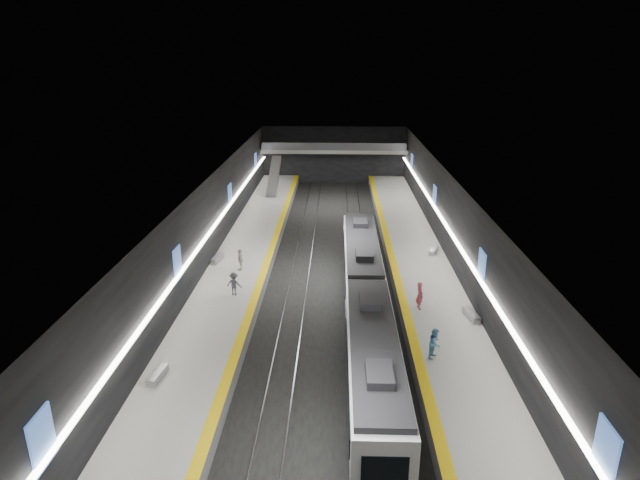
{
  "coord_description": "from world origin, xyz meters",
  "views": [
    {
      "loc": [
        0.54,
        -40.33,
        17.53
      ],
      "look_at": [
        -0.92,
        3.58,
        2.2
      ],
      "focal_mm": 30.0,
      "sensor_mm": 36.0,
      "label": 1
    }
  ],
  "objects_px": {
    "train": "(366,302)",
    "passenger_right_a": "(420,296)",
    "bench_left_near": "(157,375)",
    "passenger_left_a": "(240,260)",
    "bench_left_far": "(217,259)",
    "bench_right_near": "(472,315)",
    "passenger_left_b": "(234,284)",
    "escalator": "(274,176)",
    "bench_right_far": "(434,251)",
    "passenger_right_b": "(435,343)"
  },
  "relations": [
    {
      "from": "passenger_right_a",
      "to": "passenger_left_b",
      "type": "height_order",
      "value": "passenger_right_a"
    },
    {
      "from": "train",
      "to": "bench_left_far",
      "type": "relative_size",
      "value": 15.68
    },
    {
      "from": "bench_right_near",
      "to": "passenger_right_a",
      "type": "relative_size",
      "value": 0.95
    },
    {
      "from": "bench_right_far",
      "to": "bench_left_near",
      "type": "bearing_deg",
      "value": -110.19
    },
    {
      "from": "train",
      "to": "bench_left_near",
      "type": "height_order",
      "value": "train"
    },
    {
      "from": "bench_left_far",
      "to": "bench_right_far",
      "type": "xyz_separation_m",
      "value": [
        18.54,
        2.61,
        -0.02
      ]
    },
    {
      "from": "bench_left_far",
      "to": "passenger_left_a",
      "type": "bearing_deg",
      "value": -28.82
    },
    {
      "from": "escalator",
      "to": "passenger_left_a",
      "type": "xyz_separation_m",
      "value": [
        0.3,
        -26.58,
        -1.0
      ]
    },
    {
      "from": "bench_left_far",
      "to": "passenger_left_a",
      "type": "distance_m",
      "value": 3.02
    },
    {
      "from": "passenger_right_a",
      "to": "bench_left_near",
      "type": "bearing_deg",
      "value": 105.42
    },
    {
      "from": "bench_left_near",
      "to": "bench_right_near",
      "type": "bearing_deg",
      "value": 30.53
    },
    {
      "from": "bench_right_far",
      "to": "passenger_right_a",
      "type": "height_order",
      "value": "passenger_right_a"
    },
    {
      "from": "passenger_right_b",
      "to": "bench_left_far",
      "type": "bearing_deg",
      "value": 77.3
    },
    {
      "from": "escalator",
      "to": "passenger_right_a",
      "type": "relative_size",
      "value": 4.11
    },
    {
      "from": "passenger_right_a",
      "to": "passenger_right_b",
      "type": "distance_m",
      "value": 6.26
    },
    {
      "from": "bench_left_near",
      "to": "passenger_left_a",
      "type": "distance_m",
      "value": 15.51
    },
    {
      "from": "bench_right_far",
      "to": "passenger_left_b",
      "type": "height_order",
      "value": "passenger_left_b"
    },
    {
      "from": "bench_right_far",
      "to": "passenger_right_a",
      "type": "distance_m",
      "value": 11.29
    },
    {
      "from": "bench_left_near",
      "to": "passenger_right_a",
      "type": "relative_size",
      "value": 0.91
    },
    {
      "from": "passenger_left_a",
      "to": "train",
      "type": "bearing_deg",
      "value": 44.73
    },
    {
      "from": "bench_right_near",
      "to": "passenger_right_b",
      "type": "xyz_separation_m",
      "value": [
        -3.28,
        -4.91,
        0.69
      ]
    },
    {
      "from": "bench_left_near",
      "to": "bench_left_far",
      "type": "distance_m",
      "value": 17.23
    },
    {
      "from": "passenger_right_a",
      "to": "train",
      "type": "bearing_deg",
      "value": 98.79
    },
    {
      "from": "bench_right_near",
      "to": "passenger_right_a",
      "type": "distance_m",
      "value": 3.61
    },
    {
      "from": "bench_left_far",
      "to": "bench_right_near",
      "type": "distance_m",
      "value": 21.31
    },
    {
      "from": "passenger_right_a",
      "to": "bench_right_near",
      "type": "bearing_deg",
      "value": -127.32
    },
    {
      "from": "bench_right_near",
      "to": "bench_left_near",
      "type": "bearing_deg",
      "value": -168.44
    },
    {
      "from": "bench_right_far",
      "to": "passenger_right_b",
      "type": "bearing_deg",
      "value": -77.22
    },
    {
      "from": "escalator",
      "to": "passenger_left_b",
      "type": "xyz_separation_m",
      "value": [
        0.68,
        -31.29,
        -1.04
      ]
    },
    {
      "from": "escalator",
      "to": "bench_right_far",
      "type": "bearing_deg",
      "value": -53.21
    },
    {
      "from": "train",
      "to": "passenger_right_a",
      "type": "bearing_deg",
      "value": 23.71
    },
    {
      "from": "escalator",
      "to": "passenger_right_b",
      "type": "relative_size",
      "value": 4.39
    },
    {
      "from": "bench_left_near",
      "to": "passenger_left_b",
      "type": "xyz_separation_m",
      "value": [
        2.19,
        10.67,
        0.65
      ]
    },
    {
      "from": "bench_left_near",
      "to": "passenger_left_b",
      "type": "height_order",
      "value": "passenger_left_b"
    },
    {
      "from": "bench_right_far",
      "to": "passenger_right_a",
      "type": "relative_size",
      "value": 0.91
    },
    {
      "from": "bench_left_far",
      "to": "passenger_right_a",
      "type": "xyz_separation_m",
      "value": [
        15.73,
        -8.3,
        0.74
      ]
    },
    {
      "from": "bench_left_far",
      "to": "passenger_left_a",
      "type": "relative_size",
      "value": 1.07
    },
    {
      "from": "escalator",
      "to": "passenger_left_b",
      "type": "bearing_deg",
      "value": -88.76
    },
    {
      "from": "bench_right_near",
      "to": "passenger_left_b",
      "type": "xyz_separation_m",
      "value": [
        -16.32,
        3.09,
        0.64
      ]
    },
    {
      "from": "train",
      "to": "passenger_left_b",
      "type": "distance_m",
      "value": 9.92
    },
    {
      "from": "bench_left_near",
      "to": "passenger_right_b",
      "type": "bearing_deg",
      "value": 18.2
    },
    {
      "from": "bench_right_far",
      "to": "bench_right_near",
      "type": "bearing_deg",
      "value": -65.75
    },
    {
      "from": "passenger_right_a",
      "to": "passenger_left_b",
      "type": "bearing_deg",
      "value": 67.46
    },
    {
      "from": "bench_right_far",
      "to": "passenger_right_b",
      "type": "distance_m",
      "value": 17.41
    },
    {
      "from": "bench_left_near",
      "to": "bench_right_near",
      "type": "relative_size",
      "value": 0.96
    },
    {
      "from": "train",
      "to": "passenger_right_a",
      "type": "height_order",
      "value": "train"
    },
    {
      "from": "train",
      "to": "passenger_left_a",
      "type": "xyz_separation_m",
      "value": [
        -9.7,
        8.1,
        -0.3
      ]
    },
    {
      "from": "train",
      "to": "bench_left_far",
      "type": "bearing_deg",
      "value": 140.37
    },
    {
      "from": "bench_left_near",
      "to": "bench_left_far",
      "type": "bearing_deg",
      "value": 99.87
    },
    {
      "from": "escalator",
      "to": "bench_left_near",
      "type": "distance_m",
      "value": 42.02
    }
  ]
}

